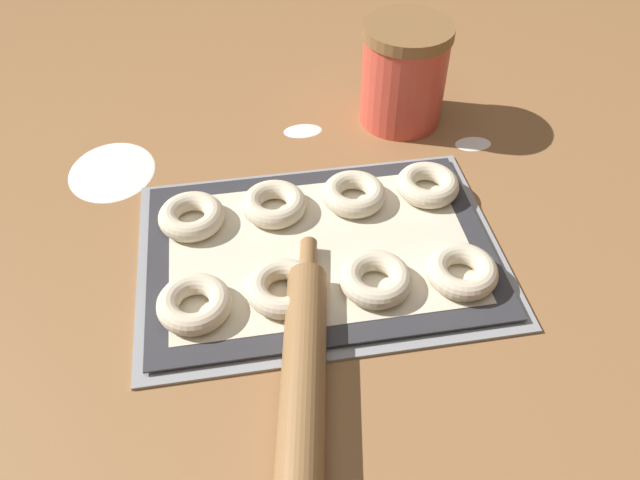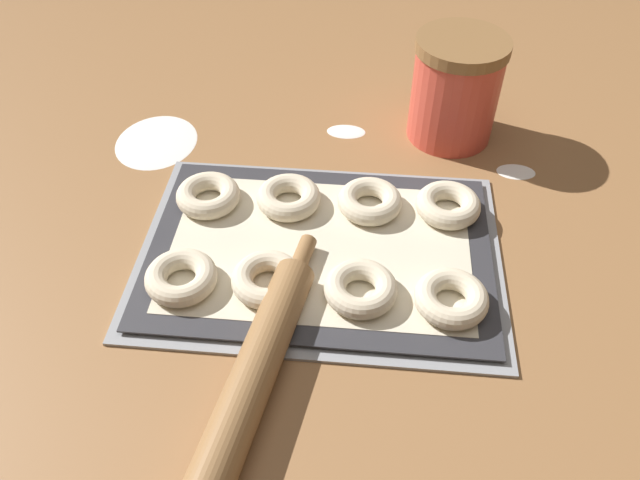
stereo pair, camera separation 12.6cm
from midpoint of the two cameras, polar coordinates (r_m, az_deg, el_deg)
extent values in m
plane|color=olive|center=(0.73, -3.94, -0.79)|extent=(2.80, 2.80, 0.00)
cube|color=#93969B|center=(0.72, -5.02, -1.53)|extent=(0.41, 0.30, 0.01)
cube|color=#333338|center=(0.71, -5.05, -1.24)|extent=(0.39, 0.27, 0.00)
cube|color=beige|center=(0.71, -5.05, -1.22)|extent=(0.34, 0.22, 0.00)
torus|color=beige|center=(0.67, -16.84, -6.13)|extent=(0.08, 0.08, 0.02)
torus|color=beige|center=(0.66, -8.91, -4.91)|extent=(0.08, 0.08, 0.02)
torus|color=beige|center=(0.66, -0.28, -4.12)|extent=(0.08, 0.08, 0.02)
torus|color=beige|center=(0.67, 7.74, -3.37)|extent=(0.08, 0.08, 0.02)
torus|color=beige|center=(0.76, -16.41, 1.68)|extent=(0.08, 0.08, 0.02)
torus|color=beige|center=(0.75, -9.04, 2.85)|extent=(0.08, 0.08, 0.02)
torus|color=beige|center=(0.76, -1.62, 3.83)|extent=(0.08, 0.08, 0.02)
torus|color=beige|center=(0.77, 5.29, 4.66)|extent=(0.08, 0.08, 0.02)
cylinder|color=#DB4C3D|center=(0.89, 3.54, 14.18)|extent=(0.12, 0.12, 0.13)
cylinder|color=olive|center=(0.85, 3.77, 18.31)|extent=(0.12, 0.12, 0.02)
cylinder|color=olive|center=(0.58, -8.22, -16.53)|extent=(0.10, 0.34, 0.04)
cylinder|color=olive|center=(0.69, -6.34, -2.20)|extent=(0.03, 0.05, 0.02)
ellipsoid|color=white|center=(0.88, 9.93, 8.40)|extent=(0.05, 0.03, 0.00)
ellipsoid|color=white|center=(0.89, -22.46, 5.55)|extent=(0.11, 0.13, 0.00)
ellipsoid|color=white|center=(0.90, -5.67, 9.66)|extent=(0.06, 0.03, 0.00)
camera|label=1|loc=(0.06, -95.16, -5.24)|focal=35.00mm
camera|label=2|loc=(0.06, 84.84, 5.24)|focal=35.00mm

